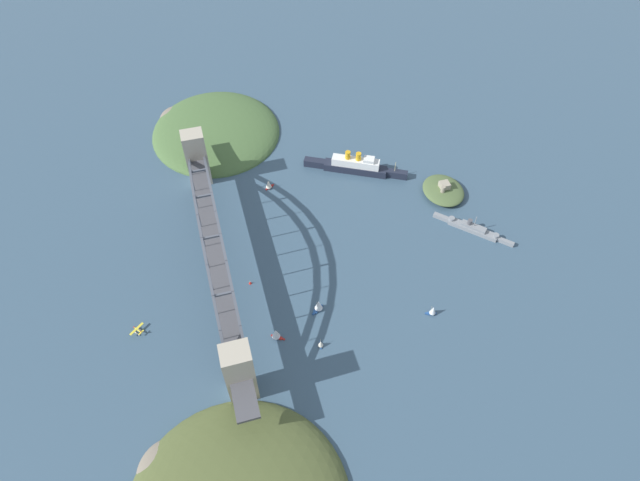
{
  "coord_description": "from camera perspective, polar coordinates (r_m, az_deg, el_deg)",
  "views": [
    {
      "loc": [
        257.95,
        6.9,
        322.36
      ],
      "look_at": [
        0.0,
        79.91,
        8.0
      ],
      "focal_mm": 29.73,
      "sensor_mm": 36.0,
      "label": 1
    }
  ],
  "objects": [
    {
      "name": "headland_west_shore",
      "position": [
        534.74,
        -11.32,
        11.42
      ],
      "size": [
        132.41,
        122.21,
        24.28
      ],
      "color": "#476638",
      "rests_on": "ground"
    },
    {
      "name": "fort_island_mid_harbor",
      "position": [
        469.75,
        13.13,
        5.3
      ],
      "size": [
        40.2,
        34.57,
        12.9
      ],
      "color": "#4C6038",
      "rests_on": "ground"
    },
    {
      "name": "ground_plane",
      "position": [
        412.91,
        -10.75,
        -3.02
      ],
      "size": [
        1400.0,
        1400.0,
        0.0
      ],
      "primitive_type": "plane",
      "color": "#385166"
    },
    {
      "name": "harbor_arch_bridge",
      "position": [
        391.65,
        -11.32,
        -0.55
      ],
      "size": [
        269.32,
        18.02,
        62.31
      ],
      "color": "#ADA38E",
      "rests_on": "ground"
    },
    {
      "name": "small_boat_2",
      "position": [
        366.3,
        0.07,
        -11.03
      ],
      "size": [
        6.56,
        3.99,
        7.08
      ],
      "color": "#234C8C",
      "rests_on": "ground"
    },
    {
      "name": "small_boat_1",
      "position": [
        464.19,
        -5.56,
        6.04
      ],
      "size": [
        7.06,
        8.83,
        9.57
      ],
      "color": "#B2231E",
      "rests_on": "ground"
    },
    {
      "name": "small_boat_0",
      "position": [
        380.27,
        -0.16,
        -6.97
      ],
      "size": [
        8.25,
        9.94,
        11.33
      ],
      "color": "#234C8C",
      "rests_on": "ground"
    },
    {
      "name": "ocean_liner",
      "position": [
        477.94,
        3.79,
        8.03
      ],
      "size": [
        48.9,
        85.87,
        21.19
      ],
      "color": "#1E2333",
      "rests_on": "ground"
    },
    {
      "name": "small_boat_4",
      "position": [
        369.59,
        -4.76,
        -9.95
      ],
      "size": [
        8.14,
        9.47,
        10.49
      ],
      "color": "#B2231E",
      "rests_on": "ground"
    },
    {
      "name": "naval_cruiser",
      "position": [
        446.12,
        16.08,
        1.28
      ],
      "size": [
        50.56,
        49.74,
        16.27
      ],
      "color": "gray",
      "rests_on": "ground"
    },
    {
      "name": "channel_marker_buoy",
      "position": [
        400.04,
        -7.53,
        -4.51
      ],
      "size": [
        2.2,
        2.2,
        2.75
      ],
      "color": "red",
      "rests_on": "ground"
    },
    {
      "name": "small_boat_3",
      "position": [
        387.05,
        12.05,
        -7.37
      ],
      "size": [
        5.51,
        8.1,
        9.77
      ],
      "color": "#234C8C",
      "rests_on": "ground"
    },
    {
      "name": "seaplane_taxiing_near_bridge",
      "position": [
        394.04,
        -19.02,
        -9.13
      ],
      "size": [
        9.76,
        10.28,
        4.75
      ],
      "color": "#B7B7B2",
      "rests_on": "ground"
    }
  ]
}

